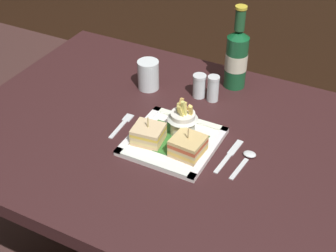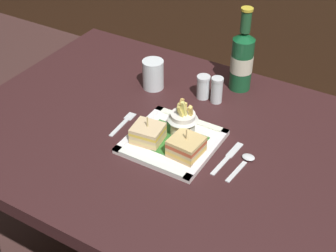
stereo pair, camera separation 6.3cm
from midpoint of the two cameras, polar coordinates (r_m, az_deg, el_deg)
name	(u,v)px [view 2 (the right image)]	position (r m, az deg, el deg)	size (l,w,h in m)	color
dining_table	(164,160)	(1.46, 0.75, -4.07)	(1.18, 0.87, 0.73)	#341A1B
square_plate	(172,142)	(1.34, 1.87, -1.89)	(0.24, 0.24, 0.02)	white
sandwich_half_left	(148,133)	(1.32, -1.04, -0.89)	(0.09, 0.08, 0.08)	#E4B97F
sandwich_half_right	(186,147)	(1.28, 3.56, -2.48)	(0.09, 0.08, 0.08)	tan
fries_cup	(183,120)	(1.33, 3.12, 0.74)	(0.09, 0.09, 0.12)	silver
beer_bottle	(242,59)	(1.55, 9.90, 7.79)	(0.07, 0.07, 0.27)	#18512D
water_glass	(153,76)	(1.56, -0.61, 5.88)	(0.07, 0.07, 0.10)	silver
fork	(124,123)	(1.42, -3.98, 0.38)	(0.03, 0.13, 0.00)	silver
knife	(228,157)	(1.31, 8.50, -3.66)	(0.03, 0.16, 0.00)	silver
spoon	(245,161)	(1.30, 10.49, -4.09)	(0.04, 0.13, 0.01)	silver
salt_shaker	(203,88)	(1.52, 5.36, 4.45)	(0.04, 0.04, 0.08)	silver
pepper_shaker	(217,91)	(1.50, 6.97, 4.06)	(0.04, 0.04, 0.08)	silver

